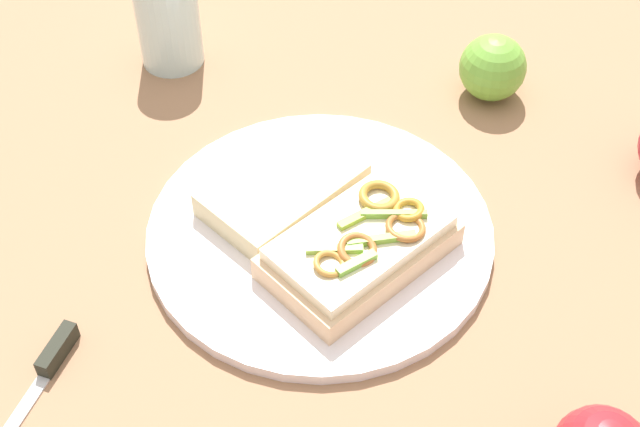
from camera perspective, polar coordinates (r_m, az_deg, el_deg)
The scene contains 7 objects.
ground_plane at distance 0.83m, azimuth -0.00°, elevation -1.51°, with size 2.00×2.00×0.00m, color #996E4E.
plate at distance 0.82m, azimuth -0.00°, elevation -1.23°, with size 0.32×0.32×0.01m, color white.
sandwich at distance 0.78m, azimuth 2.59°, elevation -2.02°, with size 0.17×0.19×0.05m.
bread_slice_side at distance 0.84m, azimuth -2.35°, elevation 1.52°, with size 0.14×0.09×0.03m, color beige.
apple_0 at distance 0.97m, azimuth 10.83°, elevation 9.02°, with size 0.07×0.07×0.07m, color #6DAF3B.
drinking_glass at distance 1.01m, azimuth -9.55°, elevation 11.93°, with size 0.07×0.07×0.11m, color silver.
knife at distance 0.77m, azimuth -16.68°, elevation -9.02°, with size 0.10×0.07×0.02m.
Camera 1 is at (0.54, -0.11, 0.62)m, focal length 50.78 mm.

